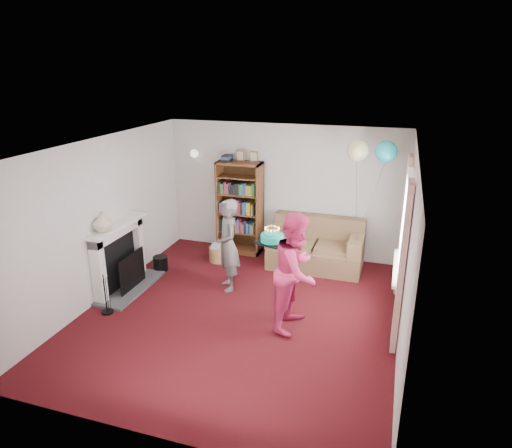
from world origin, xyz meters
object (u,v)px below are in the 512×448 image
(person_striped, at_px, (228,245))
(person_magenta, at_px, (296,271))
(birthday_cake, at_px, (272,238))
(bookcase, at_px, (240,208))
(sofa, at_px, (316,248))

(person_striped, bearing_deg, person_magenta, 26.15)
(birthday_cake, bearing_deg, person_magenta, -35.91)
(bookcase, relative_size, birthday_cake, 5.03)
(birthday_cake, bearing_deg, person_striped, 151.92)
(bookcase, height_order, sofa, bookcase)
(birthday_cake, bearing_deg, sofa, 79.13)
(person_magenta, relative_size, birthday_cake, 4.22)
(person_magenta, distance_m, birthday_cake, 0.63)
(bookcase, relative_size, sofa, 1.20)
(bookcase, distance_m, sofa, 1.66)
(person_striped, height_order, birthday_cake, person_striped)
(sofa, relative_size, person_striped, 1.10)
(person_magenta, bearing_deg, bookcase, 42.98)
(person_striped, height_order, person_magenta, person_magenta)
(bookcase, distance_m, person_striped, 1.61)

